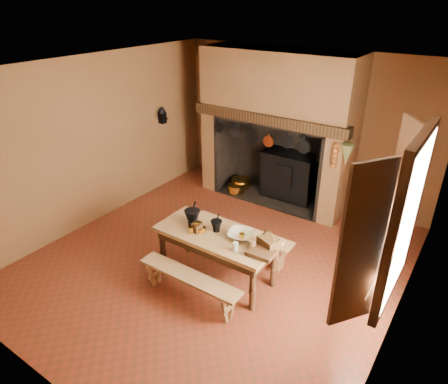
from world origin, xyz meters
name	(u,v)px	position (x,y,z in m)	size (l,w,h in m)	color
floor	(218,259)	(0.00, 0.00, 0.00)	(5.50, 5.50, 0.00)	maroon
ceiling	(217,70)	(0.00, 0.00, 2.80)	(5.50, 5.50, 0.00)	silver
back_wall	(302,126)	(0.00, 2.75, 1.40)	(5.00, 0.02, 2.80)	brown
wall_left	(97,141)	(-2.50, 0.00, 1.40)	(0.02, 5.50, 2.80)	brown
wall_right	(412,230)	(2.50, 0.00, 1.40)	(0.02, 5.50, 2.80)	brown
wall_front	(33,283)	(0.00, -2.75, 1.40)	(5.00, 0.02, 2.80)	brown
chimney_breast	(278,107)	(-0.30, 2.31, 1.81)	(2.95, 0.96, 2.80)	brown
iron_range	(289,175)	(-0.04, 2.45, 0.48)	(1.12, 0.55, 1.60)	black
hearth_pans	(239,185)	(-1.05, 2.22, 0.09)	(0.51, 0.62, 0.20)	gold
hanging_pans	(262,138)	(-0.34, 1.81, 1.36)	(1.92, 0.29, 0.27)	black
onion_string	(335,156)	(1.00, 1.79, 1.33)	(0.12, 0.10, 0.46)	#A85A1F
herb_bunch	(346,155)	(1.18, 1.79, 1.38)	(0.20, 0.20, 0.35)	#616932
window	(393,217)	(2.35, -0.40, 1.70)	(0.39, 1.75, 1.76)	white
wall_coffee_mill	(162,114)	(-2.42, 1.55, 1.52)	(0.23, 0.16, 0.31)	black
work_table	(216,241)	(0.22, -0.36, 0.61)	(1.68, 0.75, 0.73)	tan
bench_front	(189,282)	(0.22, -0.96, 0.31)	(1.49, 0.26, 0.42)	tan
bench_back	(241,236)	(0.22, 0.28, 0.35)	(1.65, 0.29, 0.46)	tan
mortar_large	(192,217)	(-0.19, -0.35, 0.85)	(0.22, 0.22, 0.38)	black
mortar_small	(216,225)	(0.18, -0.30, 0.82)	(0.16, 0.16, 0.27)	black
coffee_grinder	(197,227)	(-0.02, -0.46, 0.80)	(0.17, 0.14, 0.19)	#3D2113
brass_mug_a	(191,230)	(-0.07, -0.53, 0.77)	(0.08, 0.08, 0.09)	gold
brass_mug_b	(242,236)	(0.58, -0.28, 0.77)	(0.07, 0.07, 0.08)	gold
mixing_bowl	(241,235)	(0.55, -0.25, 0.77)	(0.35, 0.35, 0.09)	beige
stoneware_crock	(251,244)	(0.79, -0.40, 0.80)	(0.11, 0.11, 0.14)	brown
glass_jar	(235,247)	(0.66, -0.56, 0.79)	(0.07, 0.07, 0.13)	beige
wicker_basket	(269,242)	(0.96, -0.25, 0.81)	(0.31, 0.27, 0.25)	#473215
wooden_tray	(261,253)	(0.96, -0.45, 0.76)	(0.33, 0.24, 0.06)	#3D2113
brass_cup	(202,230)	(0.05, -0.46, 0.77)	(0.12, 0.12, 0.09)	gold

